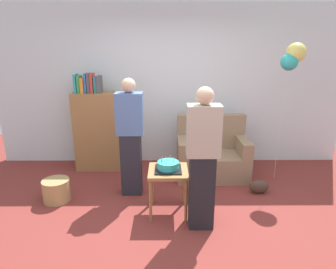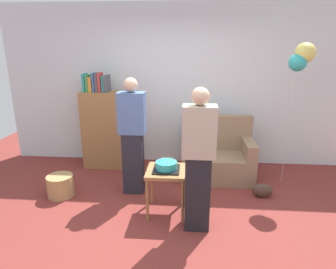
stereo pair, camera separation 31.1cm
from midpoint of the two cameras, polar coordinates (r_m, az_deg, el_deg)
ground_plane at (r=3.67m, az=2.73°, el=-16.83°), size 8.00×8.00×0.00m
wall_back at (r=5.14m, az=3.75°, el=9.26°), size 6.00×0.10×2.70m
couch at (r=4.77m, az=11.26°, el=-4.23°), size 1.10×0.70×0.96m
bookshelf at (r=5.07m, az=-10.03°, el=1.30°), size 0.80×0.36×1.61m
side_table at (r=3.66m, az=2.14°, el=-8.11°), size 0.48×0.48×0.58m
birthday_cake at (r=3.60m, az=2.17°, el=-6.13°), size 0.32×0.32×0.17m
person_blowing_candles at (r=4.05m, az=-4.69°, el=-0.38°), size 0.36×0.22×1.63m
person_holding_cake at (r=3.25m, az=8.63°, el=-5.04°), size 0.36×0.22×1.63m
wicker_basket at (r=4.39m, az=-18.12°, el=-9.43°), size 0.36×0.36×0.30m
handbag at (r=4.42m, az=19.74°, el=-10.14°), size 0.28×0.14×0.20m
balloon_bunch at (r=4.56m, az=26.31°, el=13.27°), size 0.35×0.28×2.07m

